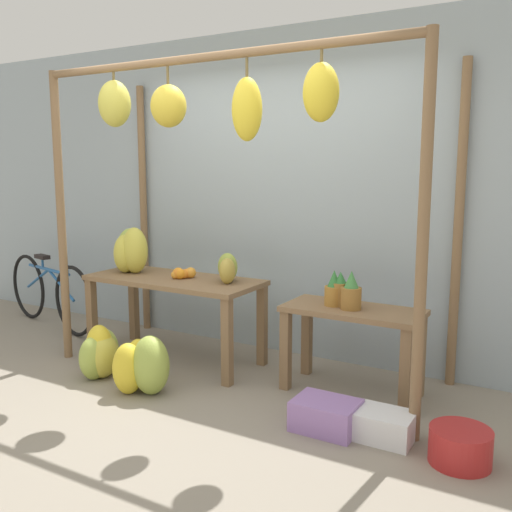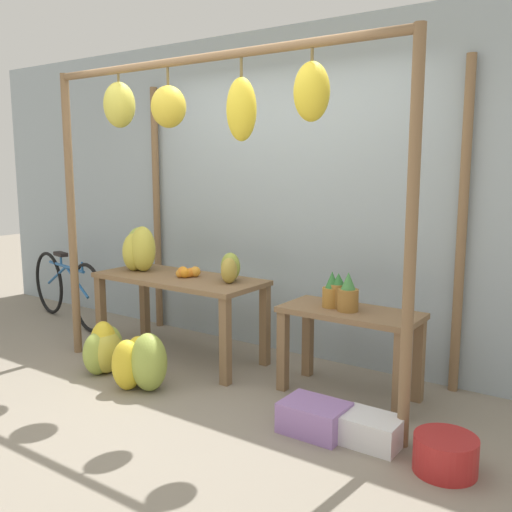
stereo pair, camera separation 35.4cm
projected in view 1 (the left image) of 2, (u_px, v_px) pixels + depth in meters
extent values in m
plane|color=gray|center=(178.00, 410.00, 3.90)|extent=(20.00, 20.00, 0.00)
cube|color=#99A8B2|center=(282.00, 195.00, 4.97)|extent=(8.00, 0.08, 2.80)
cylinder|color=brown|center=(61.00, 219.00, 4.79)|extent=(0.07, 0.07, 2.41)
cylinder|color=brown|center=(423.00, 244.00, 3.29)|extent=(0.07, 0.07, 2.41)
cylinder|color=brown|center=(144.00, 211.00, 5.67)|extent=(0.07, 0.07, 2.41)
cylinder|color=brown|center=(458.00, 227.00, 4.18)|extent=(0.07, 0.07, 2.41)
cylinder|color=brown|center=(206.00, 57.00, 3.86)|extent=(3.02, 0.06, 0.06)
cylinder|color=brown|center=(114.00, 76.00, 4.29)|extent=(0.02, 0.02, 0.06)
ellipsoid|color=gold|center=(115.00, 104.00, 4.32)|extent=(0.26, 0.23, 0.35)
cylinder|color=brown|center=(168.00, 75.00, 4.04)|extent=(0.02, 0.02, 0.13)
ellipsoid|color=gold|center=(168.00, 106.00, 4.07)|extent=(0.27, 0.24, 0.30)
cylinder|color=brown|center=(247.00, 67.00, 3.71)|extent=(0.02, 0.02, 0.12)
ellipsoid|color=yellow|center=(247.00, 109.00, 3.75)|extent=(0.21, 0.19, 0.41)
cylinder|color=brown|center=(322.00, 55.00, 3.44)|extent=(0.02, 0.02, 0.07)
ellipsoid|color=yellow|center=(321.00, 92.00, 3.48)|extent=(0.23, 0.20, 0.36)
cube|color=brown|center=(174.00, 280.00, 4.80)|extent=(1.51, 0.63, 0.04)
cube|color=brown|center=(92.00, 317.00, 4.98)|extent=(0.07, 0.07, 0.68)
cube|color=brown|center=(227.00, 342.00, 4.28)|extent=(0.07, 0.07, 0.68)
cube|color=brown|center=(134.00, 305.00, 5.44)|extent=(0.07, 0.07, 0.68)
cube|color=brown|center=(262.00, 325.00, 4.74)|extent=(0.07, 0.07, 0.68)
cube|color=brown|center=(353.00, 311.00, 4.11)|extent=(0.99, 0.47, 0.04)
cube|color=brown|center=(286.00, 350.00, 4.22)|extent=(0.07, 0.07, 0.60)
cube|color=brown|center=(406.00, 372.00, 3.78)|extent=(0.07, 0.07, 0.60)
cube|color=brown|center=(307.00, 337.00, 4.54)|extent=(0.07, 0.07, 0.60)
cube|color=brown|center=(420.00, 356.00, 4.09)|extent=(0.07, 0.07, 0.60)
ellipsoid|color=gold|center=(135.00, 250.00, 4.97)|extent=(0.29, 0.28, 0.40)
ellipsoid|color=#9EB247|center=(130.00, 250.00, 5.08)|extent=(0.27, 0.29, 0.38)
ellipsoid|color=gold|center=(125.00, 254.00, 5.00)|extent=(0.28, 0.29, 0.34)
sphere|color=orange|center=(186.00, 273.00, 4.78)|extent=(0.08, 0.08, 0.08)
sphere|color=orange|center=(178.00, 274.00, 4.75)|extent=(0.09, 0.09, 0.09)
sphere|color=orange|center=(178.00, 273.00, 4.76)|extent=(0.09, 0.09, 0.09)
sphere|color=orange|center=(183.00, 274.00, 4.75)|extent=(0.08, 0.08, 0.08)
sphere|color=orange|center=(175.00, 275.00, 4.74)|extent=(0.07, 0.07, 0.07)
sphere|color=orange|center=(180.00, 274.00, 4.74)|extent=(0.09, 0.09, 0.09)
sphere|color=orange|center=(185.00, 273.00, 4.78)|extent=(0.08, 0.08, 0.08)
sphere|color=orange|center=(191.00, 273.00, 4.78)|extent=(0.09, 0.09, 0.09)
sphere|color=orange|center=(183.00, 274.00, 4.75)|extent=(0.08, 0.08, 0.08)
cylinder|color=olive|center=(351.00, 298.00, 4.06)|extent=(0.15, 0.15, 0.16)
cone|color=#428442|center=(352.00, 279.00, 4.04)|extent=(0.10, 0.10, 0.12)
cylinder|color=#A3702D|center=(334.00, 296.00, 4.17)|extent=(0.14, 0.14, 0.14)
cone|color=#337538|center=(334.00, 278.00, 4.15)|extent=(0.10, 0.10, 0.12)
cylinder|color=olive|center=(340.00, 294.00, 4.16)|extent=(0.12, 0.12, 0.17)
cone|color=#337538|center=(341.00, 277.00, 4.14)|extent=(0.08, 0.08, 0.08)
ellipsoid|color=gold|center=(102.00, 356.00, 4.48)|extent=(0.35, 0.36, 0.35)
ellipsoid|color=#9EB247|center=(105.00, 351.00, 4.55)|extent=(0.27, 0.28, 0.37)
ellipsoid|color=yellow|center=(100.00, 351.00, 4.49)|extent=(0.33, 0.33, 0.42)
ellipsoid|color=#9EB247|center=(94.00, 358.00, 4.43)|extent=(0.23, 0.25, 0.34)
ellipsoid|color=#9EB247|center=(151.00, 365.00, 4.14)|extent=(0.36, 0.35, 0.44)
ellipsoid|color=yellow|center=(139.00, 363.00, 4.27)|extent=(0.23, 0.21, 0.38)
ellipsoid|color=yellow|center=(128.00, 369.00, 4.15)|extent=(0.30, 0.30, 0.38)
cube|color=#9970B7|center=(326.00, 415.00, 3.59)|extent=(0.40, 0.30, 0.19)
cylinder|color=#AD2323|center=(460.00, 446.00, 3.19)|extent=(0.35, 0.35, 0.20)
torus|color=black|center=(28.00, 287.00, 6.20)|extent=(0.69, 0.19, 0.70)
torus|color=black|center=(74.00, 301.00, 5.54)|extent=(0.69, 0.19, 0.70)
cylinder|color=#235B9E|center=(48.00, 270.00, 5.83)|extent=(0.81, 0.22, 0.03)
cylinder|color=#235B9E|center=(38.00, 278.00, 6.01)|extent=(0.49, 0.14, 0.27)
cylinder|color=#235B9E|center=(61.00, 285.00, 5.68)|extent=(0.49, 0.14, 0.27)
cylinder|color=#235B9E|center=(43.00, 263.00, 5.90)|extent=(0.02, 0.02, 0.10)
cube|color=black|center=(42.00, 257.00, 5.89)|extent=(0.21, 0.12, 0.04)
cylinder|color=#235B9E|center=(67.00, 270.00, 5.56)|extent=(0.02, 0.02, 0.10)
ellipsoid|color=#B2993D|center=(227.00, 271.00, 4.53)|extent=(0.16, 0.17, 0.21)
ellipsoid|color=#93A33D|center=(228.00, 267.00, 4.64)|extent=(0.20, 0.18, 0.23)
cube|color=silver|center=(383.00, 426.00, 3.47)|extent=(0.36, 0.27, 0.17)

